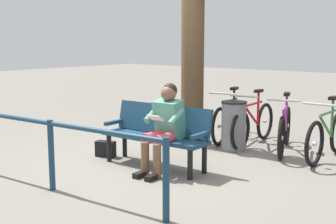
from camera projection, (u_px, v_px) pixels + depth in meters
name	position (u px, v px, depth m)	size (l,w,h in m)	color
ground_plane	(154.00, 166.00, 6.31)	(40.00, 40.00, 0.00)	slate
bench	(158.00, 131.00, 6.23)	(1.62, 0.55, 0.87)	navy
person_reading	(165.00, 124.00, 5.93)	(0.50, 0.78, 1.20)	#4C8C7A
handbag	(106.00, 149.00, 6.80)	(0.30, 0.14, 0.24)	black
tree_trunk	(193.00, 54.00, 7.43)	(0.38, 0.38, 3.07)	#4C3823
litter_bin	(234.00, 126.00, 7.17)	(0.41, 0.41, 0.80)	slate
bicycle_green	(327.00, 136.00, 6.61)	(0.48, 1.68, 0.94)	black
bicycle_red	(285.00, 129.00, 7.07)	(0.68, 1.60, 0.94)	black
bicycle_black	(253.00, 124.00, 7.54)	(0.48, 1.68, 0.94)	black
bicycle_silver	(230.00, 120.00, 7.92)	(0.51, 1.66, 0.94)	black
railing_fence	(51.00, 141.00, 5.20)	(3.36, 0.35, 0.85)	navy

